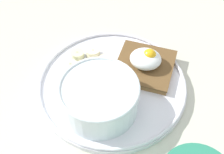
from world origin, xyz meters
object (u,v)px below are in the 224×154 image
oatmeal_bowl (99,97)px  poached_egg (146,58)px  banana_slice_right (77,55)px  banana_slice_inner (93,53)px  toast_slice (145,66)px  banana_slice_front (87,68)px  banana_slice_back (106,61)px  banana_slice_left (71,66)px

oatmeal_bowl → poached_egg: 12.14cm
banana_slice_right → banana_slice_inner: bearing=17.6°
toast_slice → banana_slice_inner: banana_slice_inner is taller
poached_egg → banana_slice_front: (-10.65, -2.45, -2.15)cm
oatmeal_bowl → poached_egg: size_ratio=2.28×
banana_slice_right → oatmeal_bowl: bearing=-58.4°
toast_slice → banana_slice_front: same height
banana_slice_back → banana_slice_inner: 3.40cm
banana_slice_front → banana_slice_back: size_ratio=1.20×
toast_slice → poached_egg: size_ratio=2.01×
poached_egg → banana_slice_right: (-13.28, 0.62, -2.09)cm
oatmeal_bowl → banana_slice_right: 12.86cm
poached_egg → banana_slice_left: size_ratio=1.60×
banana_slice_left → banana_slice_back: 6.79cm
banana_slice_front → banana_slice_left: banana_slice_left is taller
toast_slice → banana_slice_front: size_ratio=2.35×
poached_egg → banana_slice_front: 11.14cm
oatmeal_bowl → banana_slice_inner: (-3.74, 11.70, -2.12)cm
oatmeal_bowl → banana_slice_inner: bearing=107.7°
toast_slice → banana_slice_right: bearing=177.1°
toast_slice → banana_slice_left: bearing=-169.2°
oatmeal_bowl → banana_slice_left: 10.57cm
oatmeal_bowl → banana_slice_right: oatmeal_bowl is taller
poached_egg → banana_slice_back: (-7.42, -0.15, -2.08)cm
toast_slice → oatmeal_bowl: bearing=-122.9°
oatmeal_bowl → banana_slice_front: (-4.02, 7.71, -2.28)cm
banana_slice_inner → toast_slice: bearing=-8.7°
poached_egg → banana_slice_front: bearing=-167.0°
toast_slice → banana_slice_front: bearing=-167.1°
oatmeal_bowl → banana_slice_right: (-6.64, 10.78, -2.22)cm
poached_egg → banana_slice_left: bearing=-169.1°
banana_slice_front → banana_slice_inner: banana_slice_inner is taller
poached_egg → banana_slice_right: 13.45cm
banana_slice_front → banana_slice_right: size_ratio=1.63×
toast_slice → banana_slice_left: banana_slice_left is taller
poached_egg → banana_slice_back: poached_egg is taller
banana_slice_front → banana_slice_right: same height
banana_slice_back → banana_slice_left: bearing=-158.5°
banana_slice_left → banana_slice_right: banana_slice_left is taller
banana_slice_right → banana_slice_inner: (2.90, 0.92, 0.10)cm
banana_slice_front → banana_slice_left: bearing=-176.6°
oatmeal_bowl → banana_slice_front: oatmeal_bowl is taller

